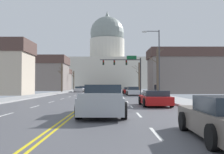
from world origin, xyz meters
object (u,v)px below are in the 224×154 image
(sedan_near_01, at_px, (132,91))
(street_lamp_right, at_px, (157,57))
(sedan_oncoming_02, at_px, (85,89))
(sedan_oncoming_00, at_px, (79,89))
(bicycle_parked, at_px, (156,94))
(signal_gantry, at_px, (126,66))
(sedan_oncoming_01, at_px, (82,89))
(pedestrian_00, at_px, (155,88))
(sedan_near_03, at_px, (108,95))
(sedan_oncoming_03, at_px, (99,88))
(sedan_near_00, at_px, (128,91))
(pickup_truck_near_05, at_px, (103,101))
(sedan_near_02, at_px, (108,92))
(sedan_near_04, at_px, (154,99))

(sedan_near_01, bearing_deg, street_lamp_right, -67.53)
(street_lamp_right, distance_m, sedan_oncoming_02, 43.09)
(sedan_oncoming_00, distance_m, bicycle_parked, 28.81)
(signal_gantry, distance_m, sedan_oncoming_01, 19.62)
(sedan_oncoming_00, relative_size, pedestrian_00, 2.62)
(sedan_near_03, bearing_deg, sedan_oncoming_03, 93.83)
(sedan_near_00, xyz_separation_m, pickup_truck_near_05, (-3.43, -33.17, 0.16))
(sedan_oncoming_01, distance_m, pedestrian_00, 28.65)
(sedan_oncoming_01, bearing_deg, sedan_near_01, -67.91)
(sedan_near_03, xyz_separation_m, sedan_oncoming_03, (-3.77, 56.27, 0.03))
(signal_gantry, relative_size, sedan_near_03, 1.73)
(sedan_oncoming_02, bearing_deg, sedan_oncoming_01, -90.24)
(street_lamp_right, bearing_deg, pedestrian_00, 82.26)
(sedan_near_02, distance_m, sedan_oncoming_00, 25.41)
(signal_gantry, height_order, sedan_oncoming_03, signal_gantry)
(sedan_near_03, relative_size, sedan_oncoming_00, 1.04)
(sedan_near_00, distance_m, sedan_oncoming_03, 36.92)
(sedan_near_00, distance_m, sedan_near_03, 20.30)
(sedan_oncoming_03, relative_size, pedestrian_00, 2.69)
(sedan_near_04, relative_size, sedan_oncoming_02, 1.04)
(sedan_near_03, height_order, sedan_near_04, sedan_near_04)
(sedan_oncoming_00, relative_size, sedan_oncoming_01, 0.95)
(sedan_near_00, height_order, sedan_oncoming_02, sedan_near_00)
(sedan_oncoming_00, bearing_deg, sedan_near_01, -59.65)
(signal_gantry, xyz_separation_m, street_lamp_right, (3.10, -16.57, -0.11))
(signal_gantry, relative_size, sedan_near_04, 1.81)
(signal_gantry, xyz_separation_m, sedan_oncoming_02, (-10.17, 24.16, -4.74))
(sedan_near_00, xyz_separation_m, sedan_oncoming_01, (-10.44, 19.35, 0.04))
(sedan_near_03, relative_size, bicycle_parked, 2.58)
(pickup_truck_near_05, bearing_deg, sedan_near_04, 57.61)
(sedan_near_02, height_order, sedan_near_03, sedan_near_02)
(signal_gantry, bearing_deg, pickup_truck_near_05, -95.02)
(street_lamp_right, relative_size, sedan_oncoming_01, 1.84)
(sedan_near_01, bearing_deg, sedan_near_02, -118.95)
(sedan_near_04, xyz_separation_m, pickup_truck_near_05, (-3.70, -5.83, 0.17))
(signal_gantry, distance_m, sedan_near_01, 11.20)
(street_lamp_right, bearing_deg, sedan_near_03, -132.52)
(sedan_oncoming_01, relative_size, bicycle_parked, 2.62)
(sedan_near_01, height_order, pickup_truck_near_05, pickup_truck_near_05)
(sedan_near_02, height_order, pedestrian_00, pedestrian_00)
(sedan_oncoming_01, bearing_deg, bicycle_parked, -69.17)
(sedan_near_03, xyz_separation_m, pedestrian_00, (7.23, 14.61, 0.52))
(pickup_truck_near_05, distance_m, sedan_oncoming_03, 69.51)
(sedan_near_03, bearing_deg, signal_gantry, 82.54)
(sedan_oncoming_00, bearing_deg, sedan_near_04, -74.66)
(bicycle_parked, bearing_deg, sedan_oncoming_01, 110.83)
(pickup_truck_near_05, bearing_deg, pedestrian_00, 75.11)
(sedan_near_04, distance_m, bicycle_parked, 12.70)
(sedan_oncoming_00, relative_size, sedan_oncoming_03, 0.97)
(sedan_near_02, bearing_deg, sedan_oncoming_02, 99.68)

